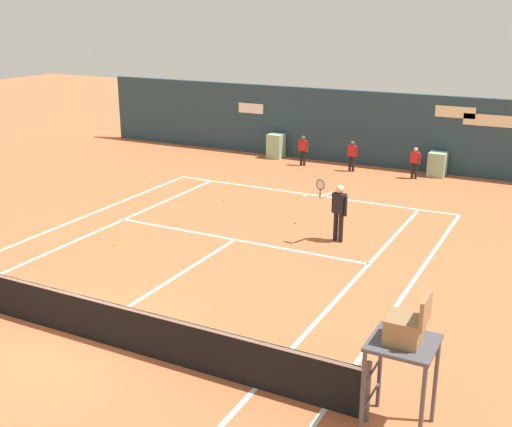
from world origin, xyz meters
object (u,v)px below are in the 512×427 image
tennis_ball_by_sideline (224,199)px  player_on_baseline (338,208)px  ball_kid_right_post (352,154)px  tennis_ball_near_service_line (296,222)px  umpire_chair (404,340)px  ball_kid_left_post (415,161)px  ball_kid_centre_post (303,149)px  tennis_ball_mid_court (115,244)px

tennis_ball_by_sideline → player_on_baseline: bearing=-22.5°
ball_kid_right_post → tennis_ball_near_service_line: 7.16m
umpire_chair → ball_kid_left_post: 16.07m
ball_kid_right_post → tennis_ball_by_sideline: ball_kid_right_post is taller
umpire_chair → tennis_ball_near_service_line: (-5.55, 8.52, -1.55)m
tennis_ball_near_service_line → player_on_baseline: bearing=-27.9°
player_on_baseline → ball_kid_centre_post: 9.19m
ball_kid_left_post → ball_kid_right_post: bearing=6.7°
ball_kid_right_post → ball_kid_centre_post: bearing=-0.8°
player_on_baseline → ball_kid_right_post: player_on_baseline is taller
ball_kid_centre_post → ball_kid_right_post: (2.15, 0.00, -0.01)m
player_on_baseline → ball_kid_centre_post: (-4.52, 7.99, -0.26)m
tennis_ball_mid_court → umpire_chair: bearing=-25.6°
player_on_baseline → tennis_ball_near_service_line: bearing=-8.7°
ball_kid_right_post → player_on_baseline: bearing=105.7°
ball_kid_centre_post → tennis_ball_by_sideline: ball_kid_centre_post is taller
tennis_ball_near_service_line → tennis_ball_by_sideline: same height
umpire_chair → ball_kid_left_post: size_ratio=1.91×
ball_kid_centre_post → ball_kid_left_post: size_ratio=1.02×
ball_kid_centre_post → ball_kid_right_post: ball_kid_centre_post is taller
player_on_baseline → ball_kid_right_post: 8.34m
ball_kid_centre_post → ball_kid_right_post: 2.15m
ball_kid_centre_post → ball_kid_left_post: 4.71m
ball_kid_centre_post → tennis_ball_by_sideline: size_ratio=18.61×
ball_kid_centre_post → tennis_ball_near_service_line: bearing=110.4°
ball_kid_right_post → tennis_ball_near_service_line: size_ratio=18.36×
ball_kid_left_post → tennis_ball_by_sideline: ball_kid_left_post is taller
ball_kid_centre_post → tennis_ball_mid_court: 11.22m
player_on_baseline → ball_kid_left_post: bearing=-72.1°
ball_kid_left_post → tennis_ball_mid_court: bearing=70.0°
umpire_chair → tennis_ball_near_service_line: 10.29m
umpire_chair → ball_kid_right_post: bearing=21.7°
tennis_ball_mid_court → tennis_ball_near_service_line: bearing=47.3°
umpire_chair → player_on_baseline: (-3.86, 7.63, -0.59)m
ball_kid_centre_post → tennis_ball_near_service_line: 7.67m
ball_kid_centre_post → tennis_ball_near_service_line: ball_kid_centre_post is taller
ball_kid_left_post → tennis_ball_by_sideline: size_ratio=18.21×
umpire_chair → ball_kid_right_post: umpire_chair is taller
umpire_chair → ball_kid_centre_post: (-8.39, 15.62, -0.85)m
ball_kid_right_post → ball_kid_left_post: bearing=179.2°
player_on_baseline → tennis_ball_by_sideline: player_on_baseline is taller
ball_kid_right_post → tennis_ball_mid_court: size_ratio=18.36×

